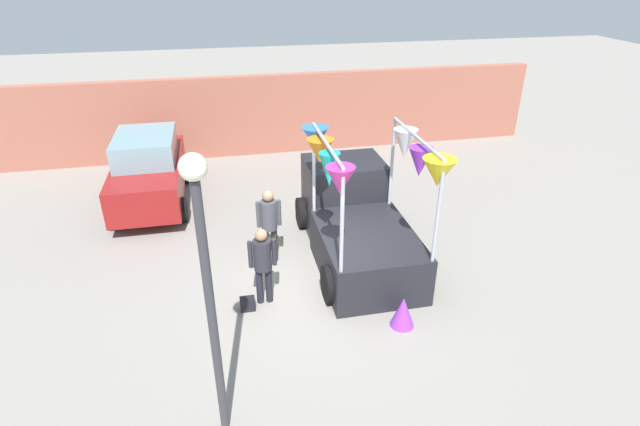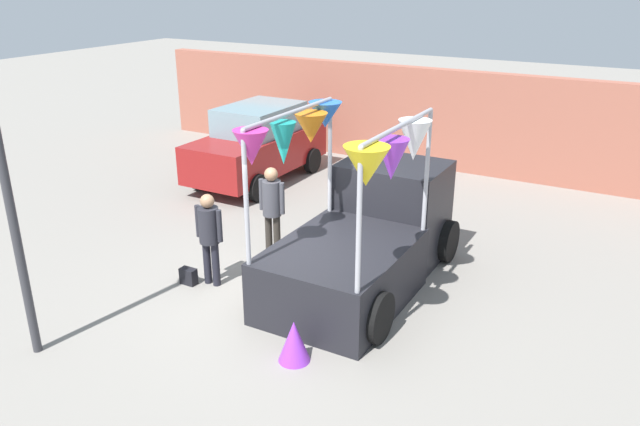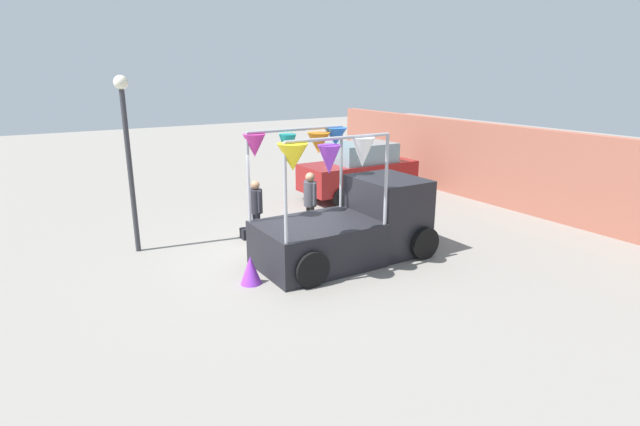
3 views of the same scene
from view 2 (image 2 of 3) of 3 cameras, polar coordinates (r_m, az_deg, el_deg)
The scene contains 9 objects.
ground_plane at distance 10.42m, azimuth -2.98°, elevation -7.11°, with size 60.00×60.00×0.00m, color gray.
vendor_truck at distance 10.46m, azimuth 4.45°, elevation -1.48°, with size 2.48×4.14×3.01m.
parked_car at distance 15.60m, azimuth -5.70°, elevation 6.34°, with size 1.88×4.00×1.88m.
person_customer at distance 10.37m, azimuth -10.10°, elevation -1.64°, with size 0.53×0.34×1.61m.
person_vendor at distance 11.24m, azimuth -4.42°, elevation 0.87°, with size 0.53×0.34×1.71m.
handbag at distance 10.79m, azimuth -11.93°, elevation -5.68°, with size 0.28×0.16×0.28m, color black.
street_lamp at distance 8.69m, azimuth -27.06°, elevation 3.88°, with size 0.32×0.32×4.16m.
brick_boundary_wall at distance 16.77m, azimuth 11.57°, elevation 8.33°, with size 18.00×0.36×2.60m, color #9E5947.
folded_kite_bundle_violet at distance 8.57m, azimuth -2.39°, elevation -11.63°, with size 0.44×0.44×0.60m, color purple.
Camera 2 is at (4.95, -7.71, 4.96)m, focal length 35.00 mm.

